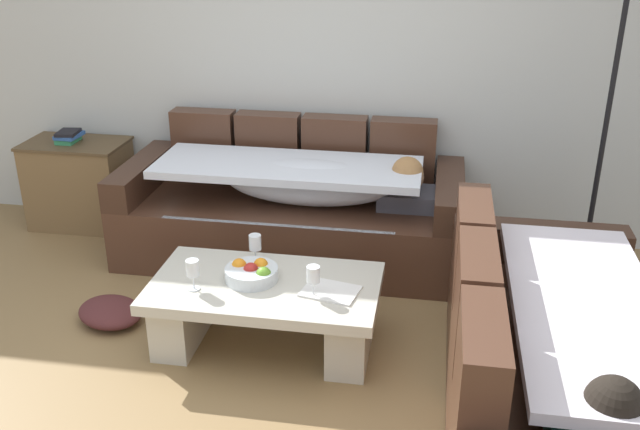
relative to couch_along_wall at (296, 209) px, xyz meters
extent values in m
plane|color=olive|center=(0.07, -1.62, -0.33)|extent=(14.00, 14.00, 0.00)
cube|color=#BBC0BD|center=(0.07, 0.53, 1.02)|extent=(9.00, 0.10, 2.70)
cube|color=#482C1F|center=(-0.03, -0.02, -0.12)|extent=(2.24, 0.92, 0.42)
cube|color=#482C1F|center=(-0.74, 0.36, 0.32)|extent=(0.44, 0.16, 0.46)
cube|color=#482C1F|center=(-0.27, 0.36, 0.32)|extent=(0.44, 0.16, 0.46)
cube|color=#482C1F|center=(0.20, 0.36, 0.32)|extent=(0.44, 0.16, 0.46)
cube|color=#482C1F|center=(0.67, 0.36, 0.32)|extent=(0.44, 0.16, 0.46)
cube|color=#3A2319|center=(-1.06, -0.02, 0.19)|extent=(0.18, 0.92, 0.20)
cube|color=#3A2319|center=(1.00, -0.02, 0.19)|extent=(0.18, 0.92, 0.20)
cube|color=#4C4C56|center=(0.73, -0.03, 0.14)|extent=(0.36, 0.28, 0.11)
sphere|color=#936B4C|center=(0.73, -0.07, 0.30)|extent=(0.21, 0.21, 0.21)
sphere|color=#9E7042|center=(0.73, -0.07, 0.33)|extent=(0.20, 0.20, 0.20)
ellipsoid|color=silver|center=(0.11, -0.07, 0.23)|extent=(1.10, 0.44, 0.28)
cube|color=silver|center=(-0.03, -0.09, 0.33)|extent=(1.70, 0.60, 0.05)
cube|color=silver|center=(-0.03, -0.46, -0.10)|extent=(1.44, 0.04, 0.38)
cube|color=#482C1F|center=(1.48, -1.58, -0.12)|extent=(0.92, 2.01, 0.42)
cube|color=#482C1F|center=(1.10, -2.13, 0.32)|extent=(0.16, 0.52, 0.46)
cube|color=#482C1F|center=(1.10, -1.58, 0.32)|extent=(0.16, 0.52, 0.46)
cube|color=#482C1F|center=(1.10, -1.03, 0.32)|extent=(0.16, 0.52, 0.46)
cube|color=#3A2319|center=(1.48, -0.66, 0.19)|extent=(0.92, 0.18, 0.20)
sphere|color=beige|center=(1.53, -2.22, 0.30)|extent=(0.21, 0.21, 0.21)
sphere|color=black|center=(1.53, -2.22, 0.33)|extent=(0.20, 0.20, 0.20)
ellipsoid|color=silver|center=(1.53, -1.60, 0.23)|extent=(0.44, 1.09, 0.28)
cube|color=silver|center=(1.55, -1.58, 0.33)|extent=(0.60, 1.52, 0.05)
cube|color=beige|center=(0.06, -1.11, 0.02)|extent=(1.20, 0.68, 0.06)
cube|color=beige|center=(-0.40, -1.11, -0.17)|extent=(0.20, 0.54, 0.32)
cube|color=beige|center=(0.52, -1.11, -0.17)|extent=(0.20, 0.54, 0.32)
cylinder|color=silver|center=(-0.02, -1.09, 0.08)|extent=(0.28, 0.28, 0.07)
sphere|color=#AF2621|center=(-0.02, -1.09, 0.11)|extent=(0.08, 0.08, 0.08)
sphere|color=orange|center=(0.02, -1.03, 0.11)|extent=(0.08, 0.08, 0.08)
sphere|color=#65A32D|center=(0.06, -1.12, 0.11)|extent=(0.08, 0.08, 0.08)
sphere|color=orange|center=(-0.09, -1.05, 0.11)|extent=(0.08, 0.08, 0.08)
cylinder|color=silver|center=(-0.28, -1.23, 0.05)|extent=(0.06, 0.06, 0.01)
cylinder|color=silver|center=(-0.28, -1.23, 0.09)|extent=(0.01, 0.01, 0.07)
cylinder|color=silver|center=(-0.28, -1.23, 0.17)|extent=(0.07, 0.07, 0.08)
cylinder|color=silver|center=(0.33, -1.20, 0.05)|extent=(0.06, 0.06, 0.01)
cylinder|color=silver|center=(0.33, -1.20, 0.09)|extent=(0.01, 0.01, 0.07)
cylinder|color=silver|center=(0.33, -1.20, 0.17)|extent=(0.07, 0.07, 0.08)
cylinder|color=silver|center=(-0.05, -0.89, 0.05)|extent=(0.06, 0.06, 0.01)
cylinder|color=silver|center=(-0.05, -0.89, 0.09)|extent=(0.01, 0.01, 0.07)
cylinder|color=silver|center=(-0.05, -0.89, 0.17)|extent=(0.07, 0.07, 0.08)
cube|color=white|center=(0.41, -1.14, 0.05)|extent=(0.32, 0.26, 0.01)
cube|color=brown|center=(-1.67, 0.23, -0.02)|extent=(0.70, 0.42, 0.62)
cube|color=brown|center=(-1.67, 0.23, 0.30)|extent=(0.72, 0.44, 0.02)
cube|color=#338C59|center=(-1.71, 0.22, 0.33)|extent=(0.13, 0.18, 0.04)
cube|color=#2D569E|center=(-1.70, 0.23, 0.36)|extent=(0.15, 0.20, 0.03)
cube|color=black|center=(-1.70, 0.22, 0.38)|extent=(0.16, 0.19, 0.02)
cylinder|color=black|center=(1.88, 0.01, -0.32)|extent=(0.28, 0.28, 0.02)
cylinder|color=black|center=(1.88, 0.01, 0.59)|extent=(0.03, 0.03, 1.80)
ellipsoid|color=#4C2323|center=(-0.88, -1.03, -0.27)|extent=(0.50, 0.46, 0.12)
camera|label=1|loc=(0.90, -4.26, 1.84)|focal=39.71mm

